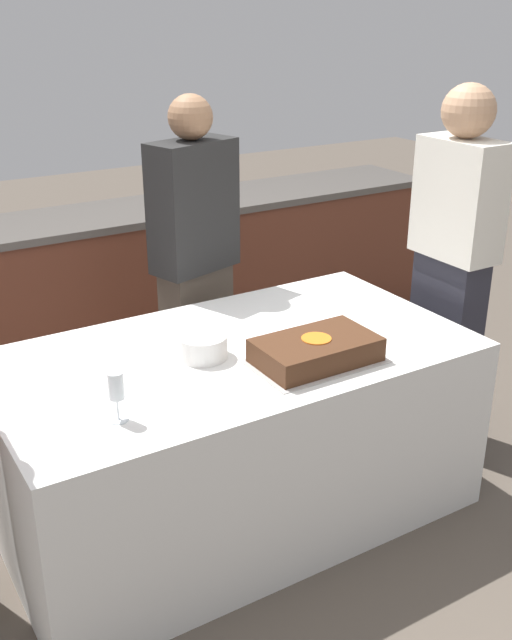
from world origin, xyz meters
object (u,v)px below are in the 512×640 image
Objects in this scene: plate_stack at (202,346)px; person_seated_right at (452,266)px; person_cutting_cake at (195,266)px; wine_glass at (116,388)px; cake at (316,350)px.

plate_stack is 0.11× the size of person_seated_right.
person_cutting_cake is (0.34, 0.72, 0.04)m from plate_stack.
person_cutting_cake is (0.79, 0.99, -0.03)m from wine_glass.
person_seated_right is (0.93, -0.72, 0.05)m from person_cutting_cake.
wine_glass is at bearing -178.77° from cake.
plate_stack is 0.12× the size of person_cutting_cake.
wine_glass is (-0.79, -0.02, 0.07)m from cake.
cake is at bearing 1.23° from wine_glass.
plate_stack is 0.53m from wine_glass.
person_seated_right reaches higher than plate_stack.
plate_stack is at bearing 48.46° from person_cutting_cake.
wine_glass is 0.10× the size of person_seated_right.
person_seated_right reaches higher than person_cutting_cake.
cake is 0.97m from person_seated_right.
person_seated_right is (0.93, 0.25, 0.09)m from cake.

